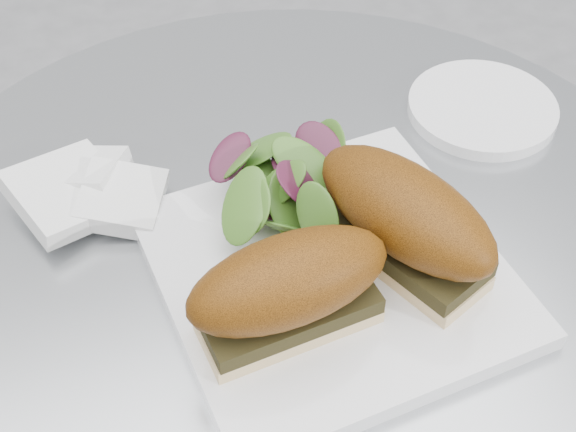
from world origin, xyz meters
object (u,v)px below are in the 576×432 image
Objects in this scene: sandwich_right at (404,218)px; plate at (330,273)px; sandwich_left at (289,288)px; saucer at (482,108)px.

plate is at bearing -120.93° from sandwich_right.
plate is 1.67× the size of sandwich_left.
saucer is at bearing 30.11° from sandwich_left.
sandwich_right reaches higher than saucer.
sandwich_right is 0.22m from saucer.
sandwich_left is 0.86× the size of sandwich_right.
plate is 0.08m from sandwich_left.
sandwich_left reaches higher than plate.
sandwich_left is (-0.05, -0.04, 0.05)m from plate.
sandwich_left and sandwich_right have the same top height.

